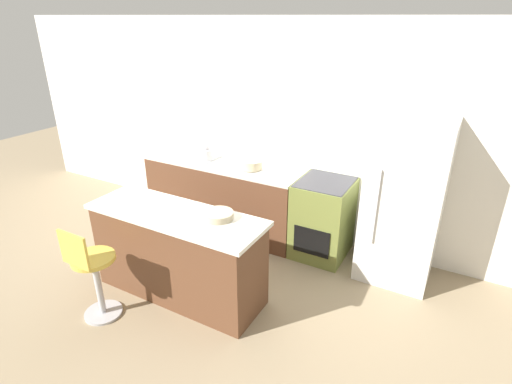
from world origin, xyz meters
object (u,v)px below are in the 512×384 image
(oven_range, at_px, (323,218))
(mixing_bowl, at_px, (251,164))
(stool_chair, at_px, (93,274))
(refrigerator, at_px, (404,202))
(kettle, at_px, (206,153))

(oven_range, height_order, mixing_bowl, mixing_bowl)
(stool_chair, distance_m, mixing_bowl, 2.12)
(stool_chair, bearing_deg, oven_range, 55.32)
(refrigerator, relative_size, stool_chair, 1.80)
(oven_range, relative_size, stool_chair, 0.96)
(oven_range, distance_m, kettle, 1.67)
(oven_range, bearing_deg, refrigerator, -0.37)
(refrigerator, xyz_separation_m, kettle, (-2.42, -0.04, 0.14))
(oven_range, distance_m, refrigerator, 0.93)
(refrigerator, xyz_separation_m, mixing_bowl, (-1.76, -0.04, 0.11))
(oven_range, xyz_separation_m, refrigerator, (0.84, -0.01, 0.40))
(refrigerator, height_order, mixing_bowl, refrigerator)
(refrigerator, distance_m, kettle, 2.42)
(oven_range, distance_m, stool_chair, 2.49)
(oven_range, relative_size, kettle, 4.43)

